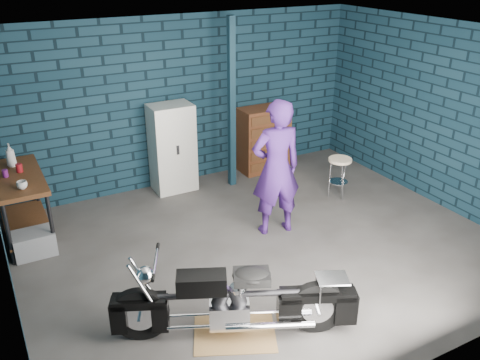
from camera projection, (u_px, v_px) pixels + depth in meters
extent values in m
plane|color=#524F4C|center=(264.00, 247.00, 6.68)|extent=(6.00, 6.00, 0.00)
cube|color=#0F2633|center=(185.00, 101.00, 8.12)|extent=(6.00, 0.02, 2.70)
cube|color=#0F2633|center=(442.00, 116.00, 7.42)|extent=(0.02, 5.00, 2.70)
cube|color=silver|center=(268.00, 36.00, 5.56)|extent=(6.00, 5.00, 0.02)
cube|color=#122C3A|center=(232.00, 105.00, 7.92)|extent=(0.10, 0.10, 2.70)
cube|color=#5A311B|center=(23.00, 207.00, 6.73)|extent=(0.60, 1.40, 0.91)
cube|color=olive|center=(235.00, 333.00, 5.17)|extent=(1.00, 0.90, 0.01)
imported|color=#421E71|center=(276.00, 168.00, 6.69)|extent=(0.75, 0.56, 1.87)
cube|color=gray|center=(34.00, 243.00, 6.46)|extent=(0.50, 0.36, 0.31)
cube|color=silver|center=(173.00, 148.00, 8.02)|extent=(0.66, 0.47, 1.41)
cube|color=brown|center=(264.00, 139.00, 8.80)|extent=(0.85, 0.47, 1.13)
imported|color=beige|center=(22.00, 185.00, 6.16)|extent=(0.14, 0.14, 0.10)
cylinder|color=#641A69|center=(5.00, 173.00, 6.48)|extent=(0.09, 0.09, 0.10)
cylinder|color=maroon|center=(19.00, 168.00, 6.62)|extent=(0.10, 0.10, 0.11)
imported|color=gray|center=(10.00, 155.00, 6.76)|extent=(0.13, 0.13, 0.32)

